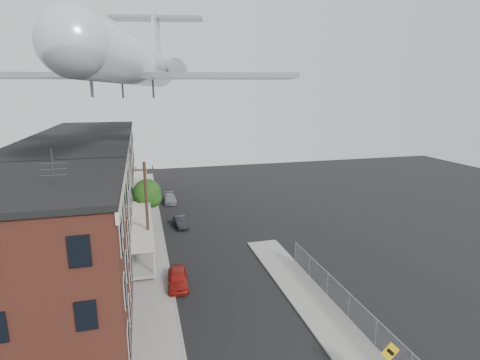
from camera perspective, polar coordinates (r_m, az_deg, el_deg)
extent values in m
cube|color=gray|center=(41.42, -13.70, -8.07)|extent=(3.00, 62.00, 0.12)
cube|color=gray|center=(27.81, 12.22, -19.18)|extent=(3.00, 26.00, 0.12)
cube|color=gray|center=(41.45, -11.68, -7.93)|extent=(0.15, 62.00, 0.14)
cube|color=gray|center=(27.25, 9.33, -19.76)|extent=(0.15, 26.00, 0.14)
cube|color=#371711|center=(24.61, -28.83, -12.05)|extent=(10.00, 12.00, 10.00)
cube|color=black|center=(23.05, -30.24, -0.31)|extent=(10.30, 12.30, 0.30)
cube|color=beige|center=(22.32, -17.46, -0.67)|extent=(0.16, 12.20, 0.60)
cylinder|color=#515156|center=(20.48, -26.58, 1.47)|extent=(0.04, 0.04, 2.00)
cube|color=#60605E|center=(33.29, -25.09, -5.24)|extent=(10.00, 7.00, 10.00)
cube|color=black|center=(32.15, -25.98, 3.52)|extent=(10.25, 7.00, 0.30)
cube|color=gray|center=(34.31, -14.41, -11.82)|extent=(1.80, 6.40, 0.25)
cube|color=beige|center=(33.45, -14.63, -8.39)|extent=(1.90, 6.50, 0.15)
cube|color=gray|center=(39.93, -23.43, -2.15)|extent=(10.00, 7.00, 10.00)
cube|color=black|center=(38.98, -24.12, 5.18)|extent=(10.25, 7.00, 0.30)
cube|color=gray|center=(40.78, -14.57, -7.72)|extent=(1.80, 6.40, 0.25)
cube|color=beige|center=(40.06, -14.75, -4.78)|extent=(1.90, 6.50, 0.15)
cube|color=#60605E|center=(46.67, -22.25, 0.06)|extent=(10.00, 7.00, 10.00)
cube|color=black|center=(45.86, -22.81, 6.34)|extent=(10.25, 7.00, 0.30)
cube|color=gray|center=(47.40, -14.68, -4.76)|extent=(1.80, 6.40, 0.25)
cube|color=beige|center=(46.78, -14.84, -2.20)|extent=(1.90, 6.50, 0.15)
cube|color=gray|center=(53.48, -21.37, 1.71)|extent=(10.00, 7.00, 10.00)
cube|color=black|center=(52.77, -21.84, 7.19)|extent=(10.25, 7.00, 0.30)
cube|color=gray|center=(54.11, -14.77, -2.53)|extent=(1.80, 6.40, 0.25)
cube|color=beige|center=(53.58, -14.90, -0.27)|extent=(1.90, 6.50, 0.15)
cube|color=#60605E|center=(60.33, -20.69, 2.98)|extent=(10.00, 7.00, 10.00)
cube|color=black|center=(59.71, -21.09, 7.85)|extent=(10.25, 7.00, 0.30)
cube|color=gray|center=(60.89, -14.83, -0.80)|extent=(1.80, 6.40, 0.25)
cube|color=beige|center=(60.42, -14.95, 1.23)|extent=(1.90, 6.50, 0.15)
cylinder|color=gray|center=(25.19, 20.00, -21.09)|extent=(0.06, 0.06, 1.90)
cylinder|color=gray|center=(27.27, 16.26, -17.94)|extent=(0.06, 0.06, 1.90)
cylinder|color=gray|center=(29.51, 13.18, -15.20)|extent=(0.06, 0.06, 1.90)
cylinder|color=gray|center=(31.88, 10.60, -12.83)|extent=(0.06, 0.06, 1.90)
cylinder|color=gray|center=(34.34, 8.43, -10.77)|extent=(0.06, 0.06, 1.90)
cube|color=gray|center=(26.83, 16.39, -16.29)|extent=(0.04, 18.00, 0.04)
cube|color=gray|center=(27.27, 16.26, -17.94)|extent=(0.02, 18.00, 1.80)
cube|color=#F1B30C|center=(21.77, 21.91, -23.12)|extent=(1.10, 0.03, 1.10)
cube|color=black|center=(21.76, 21.95, -23.15)|extent=(0.52, 0.02, 0.52)
cylinder|color=black|center=(34.29, -13.99, -4.72)|extent=(0.26, 0.26, 9.00)
cube|color=black|center=(33.34, -14.35, 1.51)|extent=(1.80, 0.12, 0.12)
cylinder|color=black|center=(33.31, -15.58, 1.78)|extent=(0.08, 0.08, 0.25)
cylinder|color=black|center=(33.31, -13.17, 1.92)|extent=(0.08, 0.08, 0.25)
cylinder|color=black|center=(44.82, -13.80, -4.88)|extent=(0.24, 0.24, 2.40)
sphere|color=#1E4111|center=(44.15, -13.97, -1.92)|extent=(3.20, 3.20, 3.20)
sphere|color=#1E4111|center=(44.01, -13.27, -2.68)|extent=(2.24, 2.24, 2.24)
imported|color=maroon|center=(30.61, -9.46, -14.55)|extent=(1.80, 3.97, 1.32)
imported|color=black|center=(43.00, -9.04, -6.33)|extent=(1.48, 3.49, 1.12)
imported|color=gray|center=(52.47, -10.64, -2.77)|extent=(1.66, 4.04, 1.17)
cylinder|color=silver|center=(34.58, -15.91, 16.75)|extent=(9.13, 27.20, 3.60)
sphere|color=silver|center=(21.62, -24.12, 18.56)|extent=(3.60, 3.60, 3.60)
cone|color=silver|center=(47.85, -12.27, 15.83)|extent=(4.23, 4.05, 3.60)
cube|color=#939399|center=(32.87, -16.45, 14.96)|extent=(27.43, 10.24, 0.39)
cylinder|color=#939399|center=(44.51, -16.69, 16.09)|extent=(2.70, 4.78, 1.80)
cylinder|color=#939399|center=(43.61, -9.47, 16.52)|extent=(2.70, 4.78, 1.80)
cube|color=silver|center=(47.56, -12.58, 19.65)|extent=(1.16, 4.25, 6.31)
cube|color=#939399|center=(49.09, -12.53, 22.90)|extent=(11.08, 5.08, 0.28)
cylinder|color=#515156|center=(23.61, -21.69, 13.27)|extent=(0.18, 0.18, 1.35)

